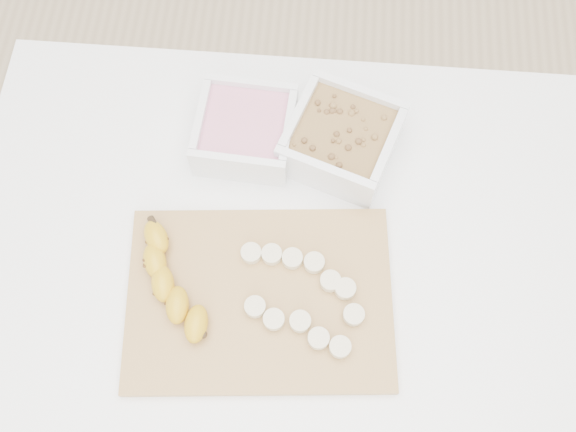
# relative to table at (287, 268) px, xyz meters

# --- Properties ---
(ground) EXTENTS (3.50, 3.50, 0.00)m
(ground) POSITION_rel_table_xyz_m (0.00, 0.00, -0.65)
(ground) COLOR #C6AD89
(ground) RESTS_ON ground
(table) EXTENTS (1.00, 0.70, 0.75)m
(table) POSITION_rel_table_xyz_m (0.00, 0.00, 0.00)
(table) COLOR white
(table) RESTS_ON ground
(bowl_yogurt) EXTENTS (0.16, 0.16, 0.07)m
(bowl_yogurt) POSITION_rel_table_xyz_m (-0.08, 0.18, 0.13)
(bowl_yogurt) COLOR white
(bowl_yogurt) RESTS_ON table
(bowl_granola) EXTENTS (0.20, 0.20, 0.07)m
(bowl_granola) POSITION_rel_table_xyz_m (0.07, 0.18, 0.13)
(bowl_granola) COLOR white
(bowl_granola) RESTS_ON table
(cutting_board) EXTENTS (0.41, 0.31, 0.01)m
(cutting_board) POSITION_rel_table_xyz_m (-0.03, -0.08, 0.10)
(cutting_board) COLOR #AC8A48
(cutting_board) RESTS_ON table
(banana) EXTENTS (0.11, 0.20, 0.03)m
(banana) POSITION_rel_table_xyz_m (-0.16, -0.08, 0.13)
(banana) COLOR gold
(banana) RESTS_ON cutting_board
(banana_slices) EXTENTS (0.18, 0.16, 0.02)m
(banana_slices) POSITION_rel_table_xyz_m (0.03, -0.08, 0.12)
(banana_slices) COLOR beige
(banana_slices) RESTS_ON cutting_board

